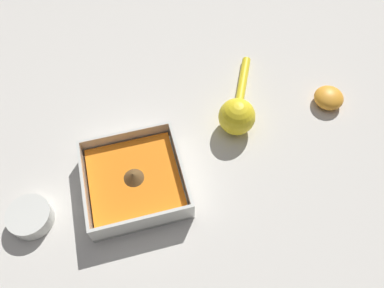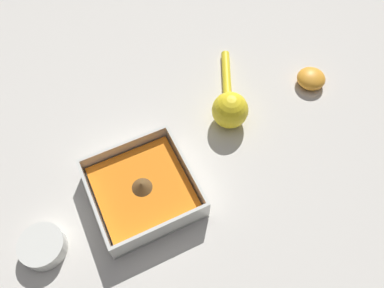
{
  "view_description": "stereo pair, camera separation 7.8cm",
  "coord_description": "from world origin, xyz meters",
  "px_view_note": "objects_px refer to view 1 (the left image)",
  "views": [
    {
      "loc": [
        -0.06,
        0.38,
        0.69
      ],
      "look_at": [
        -0.17,
        -0.01,
        0.03
      ],
      "focal_mm": 35.0,
      "sensor_mm": 36.0,
      "label": 1
    },
    {
      "loc": [
        0.01,
        0.36,
        0.69
      ],
      "look_at": [
        -0.17,
        -0.01,
        0.03
      ],
      "focal_mm": 35.0,
      "sensor_mm": 36.0,
      "label": 2
    }
  ],
  "objects_px": {
    "lemon_half": "(329,98)",
    "lemon_squeezer": "(237,113)",
    "spice_bowl": "(31,217)",
    "square_dish": "(135,181)"
  },
  "relations": [
    {
      "from": "lemon_half",
      "to": "lemon_squeezer",
      "type": "bearing_deg",
      "value": -0.24
    },
    {
      "from": "lemon_squeezer",
      "to": "lemon_half",
      "type": "height_order",
      "value": "lemon_squeezer"
    },
    {
      "from": "square_dish",
      "to": "lemon_half",
      "type": "distance_m",
      "value": 0.48
    },
    {
      "from": "square_dish",
      "to": "lemon_half",
      "type": "bearing_deg",
      "value": -168.48
    },
    {
      "from": "spice_bowl",
      "to": "lemon_squeezer",
      "type": "distance_m",
      "value": 0.47
    },
    {
      "from": "square_dish",
      "to": "lemon_half",
      "type": "xyz_separation_m",
      "value": [
        -0.47,
        -0.1,
        -0.0
      ]
    },
    {
      "from": "spice_bowl",
      "to": "lemon_half",
      "type": "bearing_deg",
      "value": -170.05
    },
    {
      "from": "lemon_squeezer",
      "to": "lemon_half",
      "type": "bearing_deg",
      "value": 115.86
    },
    {
      "from": "lemon_half",
      "to": "spice_bowl",
      "type": "bearing_deg",
      "value": 9.95
    },
    {
      "from": "square_dish",
      "to": "lemon_half",
      "type": "relative_size",
      "value": 2.93
    }
  ]
}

